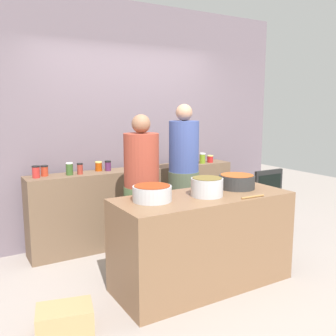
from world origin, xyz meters
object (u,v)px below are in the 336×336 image
object	(u,v)px
preserve_jar_7	(144,161)
bread_crate	(65,320)
preserve_jar_8	(154,161)
cooking_pot_right	(237,182)
preserve_jar_11	(202,158)
cooking_pot_left	(152,193)
preserve_jar_1	(44,171)
chalkboard_sign	(268,201)
preserve_jar_5	(108,166)
preserve_jar_4	(99,166)
preserve_jar_3	(80,169)
cooking_pot_center	(207,187)
preserve_jar_6	(136,162)
preserve_jar_10	(190,159)
cook_with_tongs	(142,201)
wooden_spoon	(253,197)
cook_in_cap	(184,185)
preserve_jar_9	(183,160)
preserve_jar_0	(36,172)
preserve_jar_2	(69,169)
preserve_jar_12	(210,159)

from	to	relation	value
preserve_jar_7	bread_crate	world-z (taller)	preserve_jar_7
preserve_jar_8	preserve_jar_7	bearing A→B (deg)	169.73
preserve_jar_8	cooking_pot_right	world-z (taller)	preserve_jar_8
bread_crate	preserve_jar_11	bearing A→B (deg)	32.18
preserve_jar_8	cooking_pot_left	distance (m)	1.57
preserve_jar_1	chalkboard_sign	distance (m)	2.91
preserve_jar_5	cooking_pot_right	distance (m)	1.59
preserve_jar_4	preserve_jar_8	size ratio (longest dim) A/B	0.88
preserve_jar_3	cooking_pot_center	bearing A→B (deg)	-61.71
preserve_jar_3	cooking_pot_left	xyz separation A→B (m)	(0.23, -1.31, -0.05)
preserve_jar_6	preserve_jar_10	world-z (taller)	preserve_jar_6
preserve_jar_5	cooking_pot_left	xyz separation A→B (m)	(-0.13, -1.36, -0.05)
cooking_pot_right	cook_with_tongs	world-z (taller)	cook_with_tongs
cooking_pot_center	bread_crate	size ratio (longest dim) A/B	0.72
chalkboard_sign	cooking_pot_right	bearing A→B (deg)	-149.02
preserve_jar_8	chalkboard_sign	bearing A→B (deg)	-24.66
preserve_jar_6	cooking_pot_center	bearing A→B (deg)	-89.92
chalkboard_sign	preserve_jar_5	bearing A→B (deg)	162.73
preserve_jar_8	bread_crate	bearing A→B (deg)	-136.11
preserve_jar_3	cooking_pot_right	xyz separation A→B (m)	(1.21, -1.29, -0.05)
preserve_jar_1	preserve_jar_6	world-z (taller)	preserve_jar_6
wooden_spoon	cook_in_cap	size ratio (longest dim) A/B	0.15
preserve_jar_3	cook_with_tongs	size ratio (longest dim) A/B	0.08
preserve_jar_7	wooden_spoon	xyz separation A→B (m)	(0.22, -1.76, -0.12)
preserve_jar_9	wooden_spoon	world-z (taller)	preserve_jar_9
chalkboard_sign	preserve_jar_11	bearing A→B (deg)	142.84
preserve_jar_4	wooden_spoon	xyz separation A→B (m)	(0.82, -1.77, -0.10)
preserve_jar_6	cooking_pot_left	xyz separation A→B (m)	(-0.52, -1.40, -0.06)
preserve_jar_0	cooking_pot_right	world-z (taller)	preserve_jar_0
preserve_jar_1	preserve_jar_2	world-z (taller)	preserve_jar_2
chalkboard_sign	preserve_jar_12	bearing A→B (deg)	135.40
preserve_jar_12	preserve_jar_1	bearing A→B (deg)	177.05
preserve_jar_12	preserve_jar_11	bearing A→B (deg)	-172.39
preserve_jar_11	cooking_pot_left	xyz separation A→B (m)	(-1.46, -1.27, -0.06)
cooking_pot_right	chalkboard_sign	xyz separation A→B (m)	(1.19, 0.71, -0.52)
cooking_pot_left	wooden_spoon	world-z (taller)	cooking_pot_left
cooking_pot_center	wooden_spoon	size ratio (longest dim) A/B	1.17
preserve_jar_0	cooking_pot_left	xyz separation A→B (m)	(0.71, -1.34, -0.05)
preserve_jar_0	bread_crate	size ratio (longest dim) A/B	0.32
preserve_jar_10	cook_with_tongs	bearing A→B (deg)	-145.69
preserve_jar_12	cook_in_cap	bearing A→B (deg)	-146.56
preserve_jar_2	bread_crate	size ratio (longest dim) A/B	0.34
preserve_jar_10	bread_crate	bearing A→B (deg)	-144.89
preserve_jar_7	preserve_jar_4	bearing A→B (deg)	179.05
preserve_jar_4	bread_crate	world-z (taller)	preserve_jar_4
cook_in_cap	preserve_jar_5	bearing A→B (deg)	140.75
chalkboard_sign	preserve_jar_2	bearing A→B (deg)	166.72
preserve_jar_2	preserve_jar_4	bearing A→B (deg)	12.71
preserve_jar_6	preserve_jar_7	distance (m)	0.10
preserve_jar_3	preserve_jar_5	size ratio (longest dim) A/B	1.05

